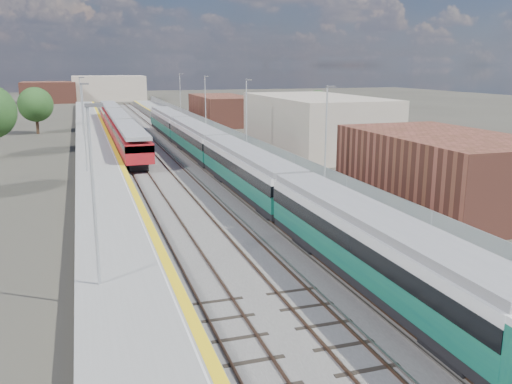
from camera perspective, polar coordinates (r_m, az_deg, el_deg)
ground at (r=65.70m, az=-8.58°, el=4.36°), size 320.00×320.00×0.00m
ballast_bed at (r=67.83m, az=-10.81°, el=4.57°), size 10.50×155.00×0.06m
tracks at (r=69.54m, az=-10.50°, el=4.85°), size 8.96×160.00×0.17m
platform_right at (r=69.07m, az=-4.60°, el=5.34°), size 4.70×155.00×8.52m
platform_left at (r=67.26m, az=-16.59°, el=4.60°), size 4.30×155.00×8.52m
buildings at (r=152.89m, az=-21.35°, el=12.61°), size 72.00×185.50×40.00m
green_train at (r=50.58m, az=-4.03°, el=4.29°), size 2.74×76.46×3.02m
red_train at (r=77.96m, az=-14.29°, el=6.97°), size 2.71×55.10×3.43m
tree_c at (r=86.80m, az=-22.20°, el=8.52°), size 5.05×5.05×6.84m
tree_d at (r=85.78m, az=6.50°, el=9.07°), size 4.55×4.55×6.17m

